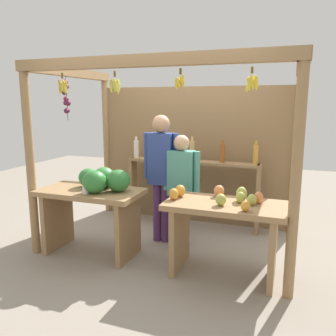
{
  "coord_description": "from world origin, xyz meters",
  "views": [
    {
      "loc": [
        1.44,
        -4.15,
        1.84
      ],
      "look_at": [
        0.0,
        -0.18,
        1.04
      ],
      "focal_mm": 36.88,
      "sensor_mm": 36.0,
      "label": 1
    }
  ],
  "objects": [
    {
      "name": "fruit_counter_right",
      "position": [
        0.81,
        -0.67,
        0.6
      ],
      "size": [
        1.25,
        0.64,
        0.96
      ],
      "color": "#99754C",
      "rests_on": "ground"
    },
    {
      "name": "bottle_shelf_unit",
      "position": [
        0.06,
        0.68,
        0.79
      ],
      "size": [
        1.98,
        0.22,
        1.36
      ],
      "color": "#99754C",
      "rests_on": "ground"
    },
    {
      "name": "market_stall",
      "position": [
        -0.01,
        0.41,
        1.35
      ],
      "size": [
        3.1,
        1.91,
        2.31
      ],
      "color": "#99754C",
      "rests_on": "ground"
    },
    {
      "name": "vendor_man",
      "position": [
        -0.15,
        -0.04,
        1.02
      ],
      "size": [
        0.48,
        0.23,
        1.69
      ],
      "rotation": [
        0.0,
        0.0,
        -0.1
      ],
      "color": "#562F65",
      "rests_on": "ground"
    },
    {
      "name": "vendor_woman",
      "position": [
        0.15,
        -0.09,
        0.85
      ],
      "size": [
        0.48,
        0.2,
        1.45
      ],
      "rotation": [
        0.0,
        0.0,
        -0.15
      ],
      "color": "#3E3166",
      "rests_on": "ground"
    },
    {
      "name": "fruit_counter_left",
      "position": [
        -0.76,
        -0.66,
        0.73
      ],
      "size": [
        1.25,
        0.68,
        1.08
      ],
      "color": "#99754C",
      "rests_on": "ground"
    },
    {
      "name": "ground_plane",
      "position": [
        0.0,
        0.0,
        0.0
      ],
      "size": [
        12.0,
        12.0,
        0.0
      ],
      "primitive_type": "plane",
      "color": "gray",
      "rests_on": "ground"
    }
  ]
}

